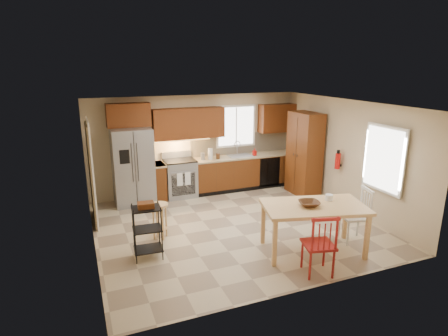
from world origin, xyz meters
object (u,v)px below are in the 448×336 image
dining_table (313,229)px  soap_bottle (255,152)px  fire_extinguisher (338,161)px  pantry (304,154)px  table_bowl (309,206)px  chair_red (318,243)px  utility_cart (147,232)px  chair_white (354,215)px  bar_stool (160,221)px  range_stove (180,179)px  table_jar (329,199)px  refrigerator (133,166)px

dining_table → soap_bottle: bearing=94.6°
fire_extinguisher → pantry: bearing=100.8°
fire_extinguisher → table_bowl: 2.52m
chair_red → utility_cart: 2.84m
chair_white → bar_stool: 3.67m
table_bowl → pantry: bearing=58.1°
soap_bottle → chair_white: (0.33, -3.56, -0.48)m
chair_red → range_stove: bearing=118.1°
chair_red → dining_table: bearing=76.1°
soap_bottle → utility_cart: bearing=-140.8°
dining_table → table_bowl: bearing=-165.6°
dining_table → table_jar: size_ratio=10.37×
range_stove → dining_table: bearing=-69.1°
table_jar → utility_cart: 3.26m
table_jar → utility_cart: size_ratio=0.18×
table_bowl → utility_cart: (-2.65, 0.85, -0.39)m
range_stove → pantry: bearing=-18.3°
pantry → fire_extinguisher: bearing=-79.2°
refrigerator → chair_red: bearing=-62.7°
table_jar → chair_white: bearing=-6.1°
chair_red → table_jar: 1.13m
fire_extinguisher → table_jar: bearing=-131.9°
soap_bottle → utility_cart: size_ratio=0.20×
range_stove → fire_extinguisher: fire_extinguisher is taller
soap_bottle → bar_stool: soap_bottle is taller
refrigerator → dining_table: 4.47m
fire_extinguisher → chair_red: bearing=-132.6°
bar_stool → table_bowl: bearing=-55.2°
pantry → table_bowl: bearing=-121.9°
refrigerator → pantry: 4.23m
table_bowl → range_stove: bearing=109.4°
range_stove → soap_bottle: 2.10m
dining_table → refrigerator: bearing=139.6°
dining_table → chair_white: (0.95, 0.05, 0.09)m
dining_table → chair_white: bearing=17.4°
chair_white → table_jar: (-0.56, 0.06, 0.39)m
refrigerator → utility_cart: bearing=-94.2°
chair_red → table_bowl: size_ratio=2.90×
refrigerator → pantry: bearing=-12.6°
pantry → chair_white: bearing=-103.2°
range_stove → pantry: 3.19m
chair_red → table_jar: (0.74, 0.76, 0.39)m
dining_table → utility_cart: bearing=177.3°
table_bowl → chair_white: bearing=2.7°
soap_bottle → pantry: (0.95, -0.90, 0.05)m
pantry → chair_white: size_ratio=2.03×
refrigerator → bar_stool: 2.18m
range_stove → utility_cart: utility_cart is taller
fire_extinguisher → dining_table: bearing=-136.9°
refrigerator → fire_extinguisher: bearing=-24.5°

